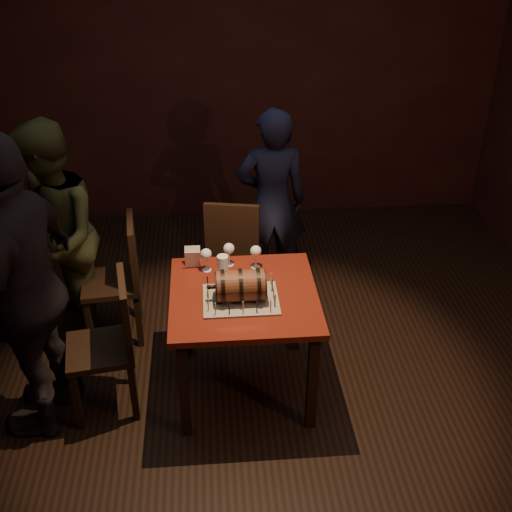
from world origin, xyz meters
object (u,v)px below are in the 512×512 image
chair_left_rear (121,274)px  chair_left_front (112,338)px  pub_table (244,308)px  person_left_rear (54,238)px  person_back (272,202)px  barrel_cake (240,286)px  wine_glass_mid (229,250)px  wine_glass_right (256,252)px  wine_glass_left (206,255)px  person_left_front (25,290)px  chair_back (234,247)px  pint_of_ale (223,267)px

chair_left_rear → chair_left_front: bearing=-88.8°
pub_table → chair_left_front: (-0.81, -0.08, -0.12)m
chair_left_rear → person_left_rear: (-0.43, 0.03, 0.29)m
person_back → person_left_rear: bearing=17.6°
person_back → barrel_cake: bearing=74.5°
wine_glass_mid → wine_glass_right: (0.17, -0.05, 0.00)m
wine_glass_left → person_left_front: bearing=-157.0°
barrel_cake → person_back: bearing=76.2°
chair_left_front → wine_glass_right: bearing=22.4°
chair_left_front → person_left_rear: 0.93m
wine_glass_right → person_back: bearing=78.0°
chair_back → chair_left_front: (-0.80, -1.04, 0.00)m
wine_glass_left → chair_left_front: size_ratio=0.17×
pint_of_ale → wine_glass_right: bearing=22.6°
person_back → person_left_front: 2.07m
pub_table → wine_glass_right: size_ratio=5.59×
wine_glass_right → chair_left_rear: 1.05m
pub_table → person_back: (0.30, 1.23, 0.11)m
pint_of_ale → chair_left_front: size_ratio=0.16×
pint_of_ale → chair_left_front: bearing=-157.7°
chair_left_rear → person_left_front: person_left_front is taller
chair_back → person_left_front: size_ratio=0.49×
wine_glass_left → chair_left_rear: chair_left_rear is taller
wine_glass_mid → person_left_rear: 1.23m
person_left_rear → chair_left_front: bearing=14.6°
barrel_cake → person_left_front: (-1.21, -0.08, 0.09)m
chair_left_rear → barrel_cake: bearing=-42.0°
chair_left_rear → person_left_rear: person_left_rear is taller
barrel_cake → chair_back: (0.01, 1.03, -0.33)m
pub_table → chair_back: 0.97m
person_back → wine_glass_left: bearing=59.6°
wine_glass_right → chair_left_front: chair_left_front is taller
wine_glass_right → barrel_cake: bearing=-108.3°
wine_glass_mid → pint_of_ale: bearing=-108.3°
barrel_cake → wine_glass_left: bearing=119.3°
wine_glass_right → person_left_front: person_left_front is taller
barrel_cake → chair_back: size_ratio=0.38×
barrel_cake → chair_left_rear: size_ratio=0.38×
chair_left_rear → chair_left_front: size_ratio=1.00×
wine_glass_mid → person_left_front: person_left_front is taller
wine_glass_left → chair_left_front: bearing=-148.5°
chair_left_rear → chair_left_front: same height
barrel_cake → wine_glass_right: barrel_cake is taller
pub_table → wine_glass_left: wine_glass_left is taller
chair_left_front → person_left_front: (-0.42, -0.07, 0.42)m
person_left_rear → person_left_front: 0.84m
pub_table → wine_glass_mid: wine_glass_mid is taller
chair_left_front → pint_of_ale: bearing=22.3°
wine_glass_left → chair_left_front: (-0.59, -0.36, -0.35)m
chair_left_rear → person_left_front: (-0.41, -0.80, 0.42)m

